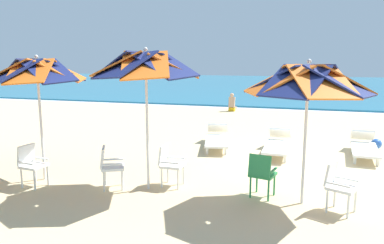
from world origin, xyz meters
TOP-DOWN VIEW (x-y plane):
  - ground_plane at (0.00, 0.00)m, footprint 80.00×80.00m
  - sea at (0.00, 28.63)m, footprint 80.00×36.00m
  - surf_foam at (0.00, 10.33)m, footprint 80.00×0.70m
  - beach_umbrella_0 at (-0.30, -2.35)m, footprint 2.23×2.23m
  - plastic_chair_0 at (0.28, -2.55)m, footprint 0.60×0.59m
  - plastic_chair_1 at (-1.04, -2.29)m, footprint 0.53×0.55m
  - beach_umbrella_1 at (-3.29, -2.46)m, footprint 2.18×2.18m
  - plastic_chair_2 at (-4.05, -2.66)m, footprint 0.61×0.59m
  - plastic_chair_3 at (-2.94, -2.14)m, footprint 0.47×0.44m
  - beach_umbrella_2 at (-5.71, -2.56)m, footprint 2.02×2.02m
  - plastic_chair_4 at (-5.65, -3.00)m, footprint 0.51×0.49m
  - sun_lounger_0 at (1.28, 1.50)m, footprint 0.79×2.19m
  - sun_lounger_1 at (-0.97, 1.13)m, footprint 0.67×2.15m
  - sun_lounger_2 at (-2.75, 1.40)m, footprint 1.05×2.23m
  - beach_ball at (1.76, 2.58)m, footprint 0.30×0.30m
  - beachgoer_seated at (-3.76, 9.25)m, footprint 0.30×0.93m

SIDE VIEW (x-z plane):
  - ground_plane at x=0.00m, z-range 0.00..0.00m
  - surf_foam at x=0.00m, z-range 0.00..0.01m
  - sea at x=0.00m, z-range 0.00..0.10m
  - beach_ball at x=1.76m, z-range 0.00..0.30m
  - sun_lounger_0 at x=1.28m, z-range -0.03..0.59m
  - sun_lounger_1 at x=-0.97m, z-range -0.03..0.59m
  - sun_lounger_2 at x=-2.75m, z-range -0.03..0.59m
  - beachgoer_seated at x=-3.76m, z-range -0.17..0.75m
  - plastic_chair_0 at x=0.28m, z-range 0.06..0.93m
  - plastic_chair_1 at x=-1.04m, z-range 0.06..0.93m
  - plastic_chair_2 at x=-4.05m, z-range 0.06..0.93m
  - plastic_chair_3 at x=-2.94m, z-range 0.06..0.93m
  - plastic_chair_4 at x=-5.65m, z-range 0.06..0.93m
  - beach_umbrella_0 at x=-0.30m, z-range 0.93..3.53m
  - beach_umbrella_2 at x=-5.71m, z-range 0.99..3.67m
  - beach_umbrella_1 at x=-3.29m, z-range 1.05..3.88m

